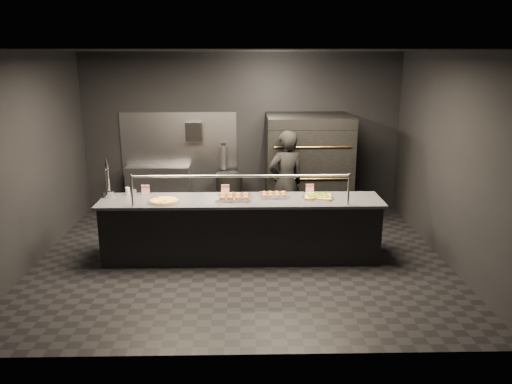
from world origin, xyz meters
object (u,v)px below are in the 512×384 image
at_px(pizza_oven, 308,167).
at_px(trash_bin, 229,194).
at_px(prep_shelf, 159,189).
at_px(beer_tap, 108,186).
at_px(service_counter, 241,229).
at_px(worker, 286,182).
at_px(towel_dispenser, 194,132).
at_px(slider_tray_a, 234,197).
at_px(square_pizza, 318,197).
at_px(round_pizza, 164,201).
at_px(slider_tray_b, 274,195).
at_px(fire_extinguisher, 224,157).

bearing_deg(pizza_oven, trash_bin, 172.94).
bearing_deg(prep_shelf, beer_tap, -99.21).
distance_m(service_counter, worker, 1.43).
bearing_deg(prep_shelf, towel_dispenser, 5.71).
xyz_separation_m(pizza_oven, prep_shelf, (-2.80, 0.42, -0.52)).
distance_m(slider_tray_a, worker, 1.42).
relative_size(pizza_oven, square_pizza, 4.02).
distance_m(prep_shelf, square_pizza, 3.59).
bearing_deg(service_counter, square_pizza, 2.08).
bearing_deg(beer_tap, pizza_oven, 28.90).
relative_size(prep_shelf, worker, 0.68).
height_order(towel_dispenser, slider_tray_a, towel_dispenser).
height_order(round_pizza, slider_tray_b, slider_tray_b).
bearing_deg(worker, round_pizza, 13.84).
height_order(towel_dispenser, beer_tap, towel_dispenser).
relative_size(slider_tray_b, worker, 0.27).
height_order(towel_dispenser, fire_extinguisher, towel_dispenser).
bearing_deg(towel_dispenser, prep_shelf, -174.29).
distance_m(service_counter, square_pizza, 1.22).
distance_m(pizza_oven, worker, 0.89).
height_order(slider_tray_a, square_pizza, slider_tray_a).
distance_m(prep_shelf, slider_tray_a, 2.80).
xyz_separation_m(fire_extinguisher, square_pizza, (1.48, -2.36, -0.12)).
relative_size(square_pizza, worker, 0.27).
bearing_deg(trash_bin, pizza_oven, -7.06).
height_order(fire_extinguisher, slider_tray_b, fire_extinguisher).
bearing_deg(pizza_oven, slider_tray_b, -112.04).
distance_m(trash_bin, worker, 1.44).
bearing_deg(beer_tap, service_counter, -4.73).
height_order(fire_extinguisher, square_pizza, fire_extinguisher).
xyz_separation_m(towel_dispenser, square_pizza, (2.03, -2.35, -0.61)).
bearing_deg(fire_extinguisher, round_pizza, -106.62).
xyz_separation_m(service_counter, square_pizza, (1.13, 0.04, 0.47)).
bearing_deg(beer_tap, trash_bin, 48.33).
height_order(fire_extinguisher, worker, worker).
height_order(prep_shelf, square_pizza, square_pizza).
bearing_deg(trash_bin, slider_tray_a, -86.06).
distance_m(service_counter, prep_shelf, 2.82).
bearing_deg(towel_dispenser, round_pizza, -94.55).
distance_m(round_pizza, slider_tray_a, 1.01).
height_order(pizza_oven, trash_bin, pizza_oven).
distance_m(beer_tap, slider_tray_a, 1.86).
height_order(fire_extinguisher, trash_bin, fire_extinguisher).
distance_m(slider_tray_b, worker, 1.05).
xyz_separation_m(pizza_oven, worker, (-0.46, -0.75, -0.09)).
height_order(fire_extinguisher, beer_tap, beer_tap).
height_order(service_counter, round_pizza, service_counter).
height_order(prep_shelf, trash_bin, prep_shelf).
height_order(beer_tap, square_pizza, beer_tap).
distance_m(square_pizza, worker, 1.17).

